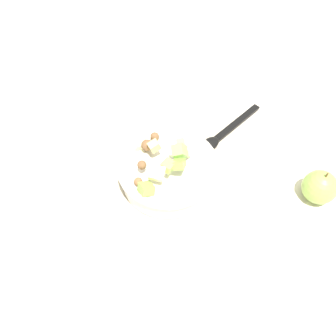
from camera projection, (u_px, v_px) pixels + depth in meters
The scene contains 5 objects.
ground_plane at pixel (176, 181), 0.85m from camera, with size 2.40×2.40×0.00m, color silver.
placemat at pixel (176, 180), 0.85m from camera, with size 0.48×0.34×0.01m, color #BCB299.
salad_bowl at pixel (168, 170), 0.82m from camera, with size 0.23×0.23×0.12m.
serving_spoon at pixel (222, 134), 0.93m from camera, with size 0.22×0.11×0.01m.
whole_apple at pixel (320, 187), 0.80m from camera, with size 0.08×0.08×0.09m.
Camera 1 is at (-0.20, -0.45, 0.70)m, focal length 38.57 mm.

